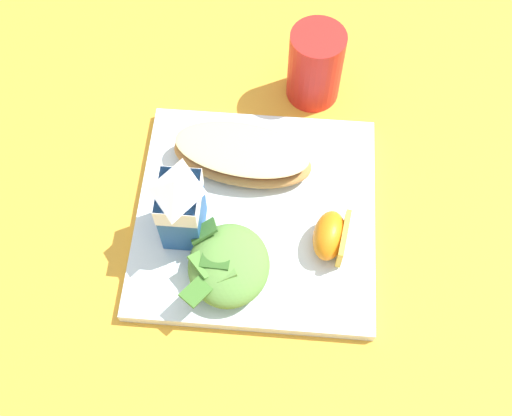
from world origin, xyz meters
TOP-DOWN VIEW (x-y plane):
  - ground at (0.00, 0.00)m, footprint 3.00×3.00m
  - white_plate at (0.00, 0.00)m, footprint 0.28×0.28m
  - cheesy_pizza_bread at (0.07, 0.02)m, footprint 0.10×0.18m
  - green_salad_pile at (-0.08, 0.02)m, footprint 0.11×0.09m
  - milk_carton at (-0.03, 0.08)m, footprint 0.06×0.04m
  - orange_wedge_front at (-0.03, -0.09)m, footprint 0.06×0.05m
  - drinking_red_cup at (0.20, -0.06)m, footprint 0.07×0.07m

SIDE VIEW (x-z plane):
  - ground at x=0.00m, z-range 0.00..0.00m
  - white_plate at x=0.00m, z-range 0.00..0.02m
  - cheesy_pizza_bread at x=0.07m, z-range 0.02..0.05m
  - orange_wedge_front at x=-0.03m, z-range 0.02..0.06m
  - green_salad_pile at x=-0.08m, z-range 0.01..0.06m
  - drinking_red_cup at x=0.20m, z-range 0.00..0.11m
  - milk_carton at x=-0.03m, z-range 0.02..0.13m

